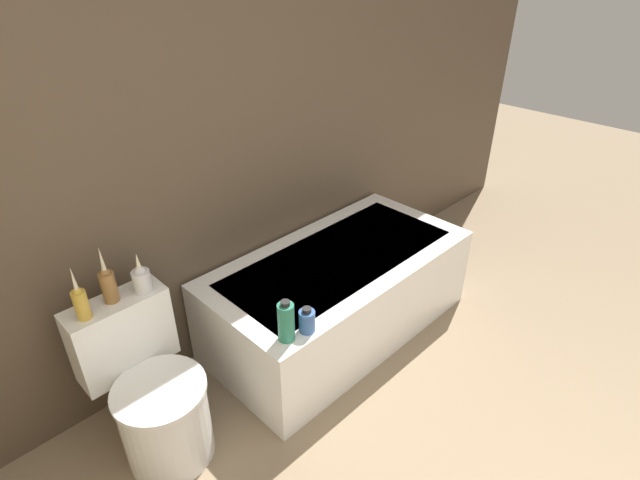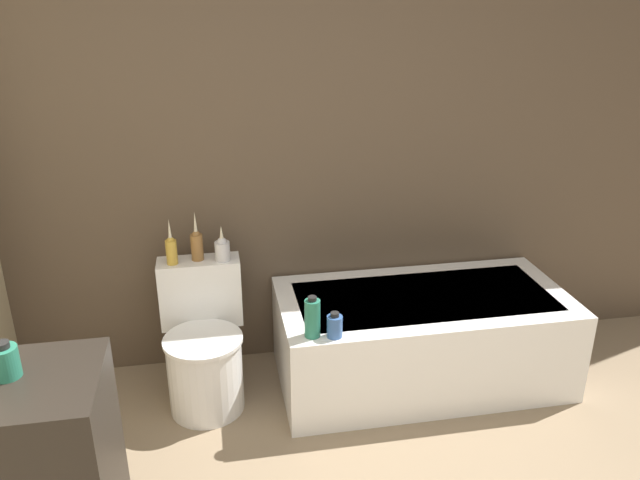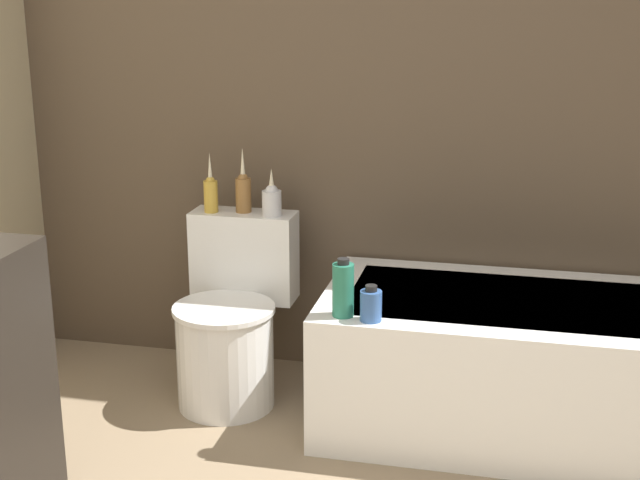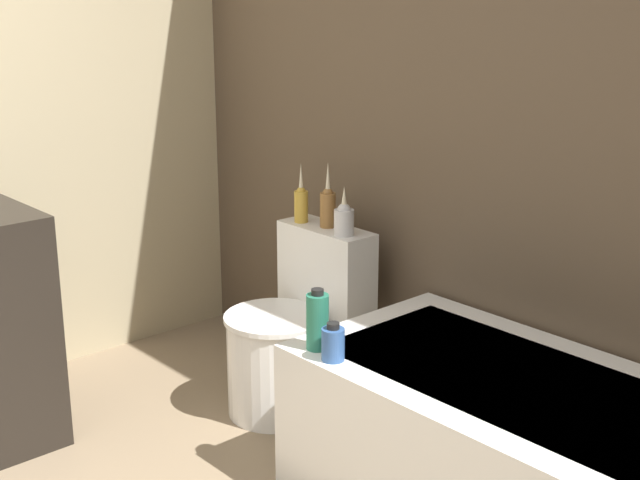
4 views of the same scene
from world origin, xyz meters
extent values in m
cube|color=brown|center=(0.00, 2.27, 1.30)|extent=(6.40, 0.06, 2.60)
cube|color=white|center=(0.71, 1.83, 0.26)|extent=(1.56, 0.77, 0.51)
cube|color=#B7BCC6|center=(0.71, 1.83, 0.51)|extent=(1.36, 0.57, 0.01)
cylinder|color=white|center=(-0.47, 1.77, 0.20)|extent=(0.38, 0.38, 0.40)
cylinder|color=white|center=(-0.47, 1.77, 0.41)|extent=(0.40, 0.40, 0.02)
cube|color=white|center=(-0.47, 2.04, 0.54)|extent=(0.43, 0.17, 0.37)
cylinder|color=gold|center=(-0.60, 2.02, 0.79)|extent=(0.06, 0.06, 0.13)
sphere|color=gold|center=(-0.60, 2.02, 0.86)|extent=(0.04, 0.04, 0.04)
cone|color=beige|center=(-0.60, 2.02, 0.91)|extent=(0.02, 0.02, 0.12)
cylinder|color=olive|center=(-0.47, 2.05, 0.80)|extent=(0.06, 0.06, 0.14)
sphere|color=olive|center=(-0.47, 2.05, 0.87)|extent=(0.04, 0.04, 0.04)
cone|color=beige|center=(-0.47, 2.05, 0.93)|extent=(0.02, 0.02, 0.13)
cylinder|color=silver|center=(-0.34, 2.02, 0.78)|extent=(0.08, 0.08, 0.10)
sphere|color=silver|center=(-0.34, 2.02, 0.83)|extent=(0.05, 0.05, 0.05)
cone|color=beige|center=(-0.34, 2.02, 0.87)|extent=(0.03, 0.03, 0.09)
cylinder|color=#267259|center=(0.05, 1.53, 0.61)|extent=(0.07, 0.07, 0.19)
cylinder|color=black|center=(0.05, 1.53, 0.71)|extent=(0.04, 0.04, 0.02)
cylinder|color=#335999|center=(0.15, 1.51, 0.57)|extent=(0.07, 0.07, 0.11)
cylinder|color=black|center=(0.15, 1.51, 0.63)|extent=(0.04, 0.04, 0.02)
camera|label=1|loc=(-1.04, 0.24, 2.03)|focal=28.00mm
camera|label=2|loc=(-0.38, -1.00, 2.04)|focal=35.00mm
camera|label=3|loc=(0.61, -1.31, 1.63)|focal=50.00mm
camera|label=4|loc=(2.08, -0.28, 1.69)|focal=50.00mm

